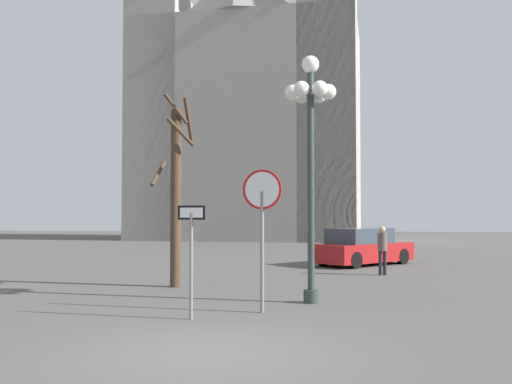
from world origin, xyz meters
TOP-DOWN VIEW (x-y plane):
  - ground_plane at (0.00, 0.00)m, footprint 120.00×120.00m
  - cathedral at (-3.38, 38.08)m, footprint 19.19×12.85m
  - stop_sign at (0.58, 3.56)m, footprint 0.84×0.21m
  - one_way_arrow_sign at (-0.75, 2.66)m, footprint 0.57×0.14m
  - street_lamp at (1.61, 4.96)m, footprint 1.21×1.10m
  - bare_tree at (-2.21, 7.55)m, footprint 1.21×1.20m
  - parked_car_near_red at (3.76, 15.08)m, footprint 4.41×4.45m
  - pedestrian_walking at (4.06, 11.23)m, footprint 0.32×0.32m

SIDE VIEW (x-z plane):
  - ground_plane at x=0.00m, z-range 0.00..0.00m
  - parked_car_near_red at x=3.76m, z-range -0.05..1.44m
  - pedestrian_walking at x=4.06m, z-range 0.17..1.82m
  - one_way_arrow_sign at x=-0.75m, z-range 0.30..2.53m
  - stop_sign at x=0.58m, z-range 0.63..3.64m
  - bare_tree at x=-2.21m, z-range -0.03..5.45m
  - street_lamp at x=1.61m, z-range 1.24..7.04m
  - cathedral at x=-3.38m, z-range -6.03..29.11m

